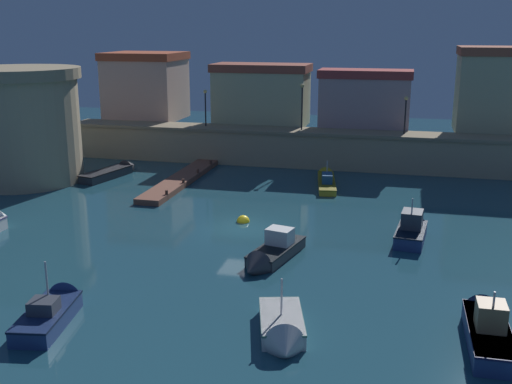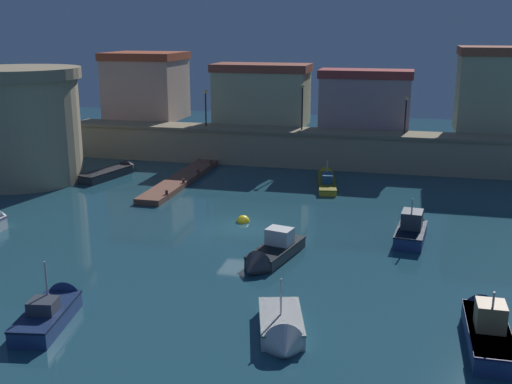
{
  "view_description": "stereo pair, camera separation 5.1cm",
  "coord_description": "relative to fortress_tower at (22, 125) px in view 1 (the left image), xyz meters",
  "views": [
    {
      "loc": [
        8.99,
        -33.31,
        11.51
      ],
      "look_at": [
        0.0,
        3.54,
        1.3
      ],
      "focal_mm": 43.3,
      "sensor_mm": 36.0,
      "label": 1
    },
    {
      "loc": [
        9.04,
        -33.3,
        11.51
      ],
      "look_at": [
        0.0,
        3.54,
        1.3
      ],
      "focal_mm": 43.3,
      "sensor_mm": 36.0,
      "label": 2
    }
  ],
  "objects": [
    {
      "name": "pier_dock",
      "position": [
        11.71,
        2.31,
        -4.14
      ],
      "size": [
        1.82,
        13.19,
        0.7
      ],
      "color": "brown",
      "rests_on": "ground"
    },
    {
      "name": "mooring_buoy_0",
      "position": [
        18.83,
        -6.06,
        -4.35
      ],
      "size": [
        0.8,
        0.8,
        0.8
      ],
      "primitive_type": "sphere",
      "color": "yellow",
      "rests_on": "ground"
    },
    {
      "name": "quay_wall",
      "position": [
        19.09,
        10.37,
        -2.8
      ],
      "size": [
        40.5,
        3.23,
        3.07
      ],
      "color": "tan",
      "rests_on": "ground"
    },
    {
      "name": "quay_lamp_1",
      "position": [
        19.58,
        10.37,
        1.23
      ],
      "size": [
        0.32,
        0.32,
        3.83
      ],
      "color": "black",
      "rests_on": "quay_wall"
    },
    {
      "name": "moored_boat_7",
      "position": [
        28.8,
        -6.73,
        -3.79
      ],
      "size": [
        1.9,
        4.63,
        2.87
      ],
      "rotation": [
        0.0,
        0.0,
        1.47
      ],
      "color": "navy",
      "rests_on": "ground"
    },
    {
      "name": "fortress_tower",
      "position": [
        0.0,
        0.0,
        0.0
      ],
      "size": [
        9.19,
        9.19,
        8.58
      ],
      "color": "tan",
      "rests_on": "ground"
    },
    {
      "name": "moored_boat_6",
      "position": [
        5.78,
        3.11,
        -4.0
      ],
      "size": [
        2.69,
        6.35,
        1.3
      ],
      "rotation": [
        0.0,
        0.0,
        1.35
      ],
      "color": "#333338",
      "rests_on": "ground"
    },
    {
      "name": "moored_boat_4",
      "position": [
        14.66,
        -20.29,
        -3.93
      ],
      "size": [
        2.27,
        5.03,
        2.99
      ],
      "rotation": [
        0.0,
        0.0,
        1.74
      ],
      "color": "navy",
      "rests_on": "ground"
    },
    {
      "name": "moored_boat_5",
      "position": [
        24.04,
        -19.85,
        -4.0
      ],
      "size": [
        2.64,
        4.48,
        2.59
      ],
      "rotation": [
        0.0,
        0.0,
        -1.31
      ],
      "color": "silver",
      "rests_on": "ground"
    },
    {
      "name": "old_town_backdrop",
      "position": [
        18.65,
        14.3,
        1.56
      ],
      "size": [
        37.96,
        6.21,
        7.07
      ],
      "color": "#D1A38E",
      "rests_on": "ground"
    },
    {
      "name": "moored_boat_1",
      "position": [
        21.86,
        -12.14,
        -3.93
      ],
      "size": [
        2.67,
        5.52,
        1.85
      ],
      "rotation": [
        0.0,
        0.0,
        -1.8
      ],
      "color": "#333338",
      "rests_on": "ground"
    },
    {
      "name": "ground_plane",
      "position": [
        19.09,
        -7.33,
        -4.35
      ],
      "size": [
        97.44,
        97.44,
        0.0
      ],
      "primitive_type": "plane",
      "color": "#1E4756"
    },
    {
      "name": "quay_lamp_0",
      "position": [
        11.11,
        10.37,
        0.84
      ],
      "size": [
        0.32,
        0.32,
        3.15
      ],
      "color": "black",
      "rests_on": "quay_wall"
    },
    {
      "name": "quay_lamp_2",
      "position": [
        28.02,
        10.37,
        0.77
      ],
      "size": [
        0.32,
        0.32,
        3.04
      ],
      "color": "black",
      "rests_on": "quay_wall"
    },
    {
      "name": "moored_boat_3",
      "position": [
        22.49,
        4.73,
        -4.04
      ],
      "size": [
        2.33,
        7.41,
        2.29
      ],
      "rotation": [
        0.0,
        0.0,
        1.73
      ],
      "color": "gold",
      "rests_on": "ground"
    },
    {
      "name": "moored_boat_2",
      "position": [
        31.54,
        -17.75,
        -3.83
      ],
      "size": [
        1.56,
        5.92,
        2.65
      ],
      "rotation": [
        0.0,
        0.0,
        1.58
      ],
      "color": "navy",
      "rests_on": "ground"
    }
  ]
}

